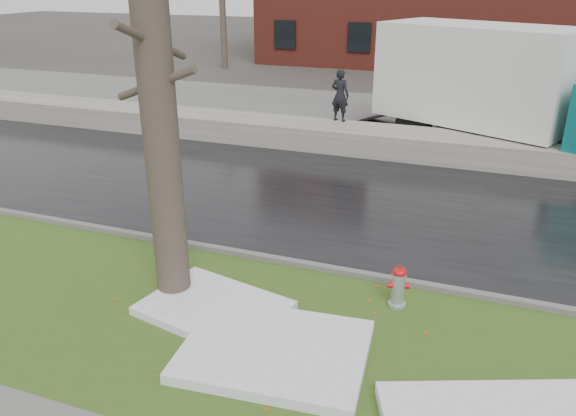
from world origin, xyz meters
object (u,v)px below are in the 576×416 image
(fire_hydrant, at_px, (398,285))
(box_truck, at_px, (513,89))
(worker, at_px, (340,95))
(tree, at_px, (157,89))

(fire_hydrant, relative_size, box_truck, 0.07)
(box_truck, distance_m, worker, 5.13)
(fire_hydrant, xyz_separation_m, tree, (-3.66, -0.91, 3.10))
(worker, bearing_deg, box_truck, -159.38)
(tree, bearing_deg, box_truck, 64.08)
(worker, bearing_deg, tree, 100.81)
(tree, height_order, box_truck, tree)
(fire_hydrant, bearing_deg, worker, 96.28)
(worker, bearing_deg, fire_hydrant, 122.90)
(box_truck, bearing_deg, fire_hydrant, -74.94)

